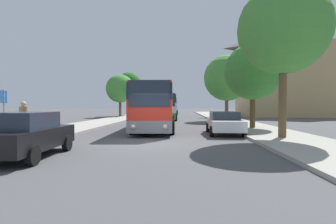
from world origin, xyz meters
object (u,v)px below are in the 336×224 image
(tree_right_mid, at_px, (227,78))
(pedestrian_waiting_far, at_px, (24,121))
(bus_front, at_px, (155,107))
(bus_middle, at_px, (167,106))
(parked_car_left_curb, at_px, (26,134))
(tree_left_far, at_px, (129,84))
(parked_car_right_near, at_px, (224,122))
(tree_right_near, at_px, (283,29))
(bus_rear, at_px, (170,106))
(bus_stop_sign, at_px, (4,109))
(tree_left_near, at_px, (120,89))
(tree_right_far, at_px, (253,72))

(tree_right_mid, bearing_deg, pedestrian_waiting_far, -122.19)
(bus_front, distance_m, bus_middle, 14.98)
(parked_car_left_curb, distance_m, tree_left_far, 37.12)
(pedestrian_waiting_far, xyz_separation_m, tree_left_far, (-2.10, 33.97, 4.45))
(bus_front, distance_m, pedestrian_waiting_far, 9.41)
(parked_car_right_near, height_order, tree_right_near, tree_right_near)
(tree_right_near, height_order, tree_right_mid, tree_right_near)
(bus_rear, relative_size, bus_stop_sign, 4.60)
(bus_front, height_order, tree_right_mid, tree_right_mid)
(bus_middle, bearing_deg, parked_car_right_near, -76.43)
(bus_stop_sign, bearing_deg, pedestrian_waiting_far, -27.81)
(tree_left_far, bearing_deg, pedestrian_waiting_far, -86.47)
(pedestrian_waiting_far, bearing_deg, tree_left_near, 148.40)
(bus_rear, xyz_separation_m, pedestrian_waiting_far, (-4.93, -38.25, -0.69))
(tree_left_far, height_order, tree_right_far, tree_left_far)
(parked_car_left_curb, bearing_deg, bus_front, 69.33)
(bus_front, height_order, pedestrian_waiting_far, bus_front)
(bus_rear, xyz_separation_m, tree_right_near, (7.46, -35.73, 3.99))
(parked_car_left_curb, relative_size, tree_left_far, 0.57)
(tree_right_near, bearing_deg, tree_right_far, 89.28)
(parked_car_right_near, bearing_deg, parked_car_left_curb, 45.44)
(bus_stop_sign, xyz_separation_m, tree_right_far, (13.91, 7.83, 2.68))
(tree_left_far, bearing_deg, bus_rear, 31.41)
(bus_front, relative_size, tree_right_near, 1.30)
(tree_right_far, bearing_deg, parked_car_right_near, -128.19)
(bus_rear, relative_size, parked_car_right_near, 2.44)
(parked_car_left_curb, bearing_deg, tree_right_far, 43.87)
(parked_car_right_near, height_order, pedestrian_waiting_far, pedestrian_waiting_far)
(bus_middle, bearing_deg, tree_right_mid, -24.37)
(bus_stop_sign, relative_size, tree_left_far, 0.32)
(bus_front, xyz_separation_m, tree_right_mid, (7.24, 11.89, 3.33))
(parked_car_left_curb, relative_size, tree_right_far, 0.67)
(parked_car_right_near, height_order, tree_left_far, tree_left_far)
(parked_car_right_near, bearing_deg, tree_right_mid, -98.99)
(bus_middle, distance_m, bus_stop_sign, 23.01)
(bus_stop_sign, bearing_deg, parked_car_left_curb, -47.04)
(bus_middle, relative_size, bus_stop_sign, 4.66)
(bus_front, distance_m, parked_car_right_near, 5.41)
(parked_car_left_curb, bearing_deg, bus_middle, 79.88)
(tree_left_near, relative_size, tree_right_far, 1.03)
(bus_stop_sign, bearing_deg, tree_right_near, 7.24)
(tree_right_near, bearing_deg, tree_left_near, 119.28)
(tree_right_near, distance_m, tree_right_mid, 17.21)
(tree_left_near, distance_m, tree_left_far, 5.00)
(bus_middle, distance_m, pedestrian_waiting_far, 23.39)
(bus_rear, bearing_deg, tree_right_near, -78.24)
(bus_rear, distance_m, pedestrian_waiting_far, 38.58)
(bus_rear, bearing_deg, tree_right_far, -75.77)
(parked_car_left_curb, bearing_deg, bus_rear, 83.07)
(tree_left_far, relative_size, tree_right_near, 0.94)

